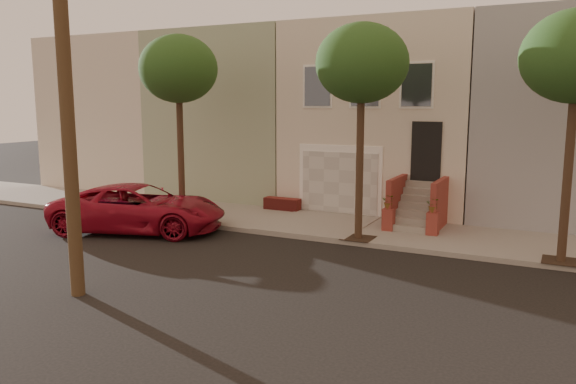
% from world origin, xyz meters
% --- Properties ---
extents(ground, '(90.00, 90.00, 0.00)m').
position_xyz_m(ground, '(0.00, 0.00, 0.00)').
color(ground, black).
rests_on(ground, ground).
extents(sidewalk, '(40.00, 3.70, 0.15)m').
position_xyz_m(sidewalk, '(0.00, 5.35, 0.07)').
color(sidewalk, gray).
rests_on(sidewalk, ground).
extents(house_row, '(33.10, 11.70, 7.00)m').
position_xyz_m(house_row, '(0.00, 11.19, 3.64)').
color(house_row, beige).
rests_on(house_row, sidewalk).
extents(tree_left, '(2.70, 2.57, 6.30)m').
position_xyz_m(tree_left, '(-5.50, 3.90, 5.26)').
color(tree_left, '#2D2116').
rests_on(tree_left, sidewalk).
extents(tree_mid, '(2.70, 2.57, 6.30)m').
position_xyz_m(tree_mid, '(1.00, 3.90, 5.26)').
color(tree_mid, '#2D2116').
rests_on(tree_mid, sidewalk).
extents(pickup_truck, '(6.09, 4.18, 1.55)m').
position_xyz_m(pickup_truck, '(-5.93, 2.17, 0.77)').
color(pickup_truck, maroon).
rests_on(pickup_truck, ground).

